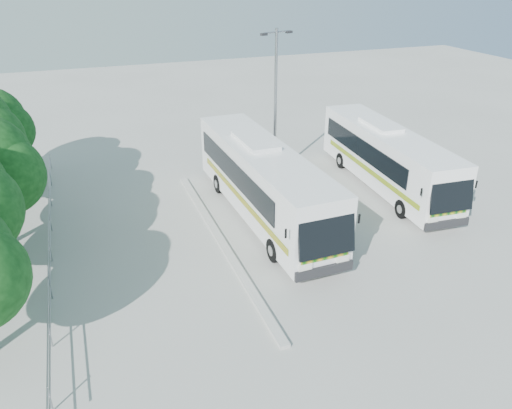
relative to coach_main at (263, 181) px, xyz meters
name	(u,v)px	position (x,y,z in m)	size (l,w,h in m)	color
ground	(280,253)	(-0.64, -3.80, -2.06)	(100.00, 100.00, 0.00)	#A7A7A2
kerb_divider	(220,240)	(-2.94, -1.80, -1.99)	(0.40, 16.00, 0.15)	#B2B2AD
railing	(49,236)	(-10.64, 0.20, -1.32)	(0.06, 22.00, 1.00)	gray
coach_main	(263,181)	(0.00, 0.00, 0.00)	(3.13, 13.62, 3.76)	silver
coach_adjacent	(387,157)	(8.24, 1.13, -0.16)	(3.36, 12.61, 3.46)	white
lamppost	(275,98)	(2.73, 5.13, 2.86)	(2.15, 0.77, 8.92)	gray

